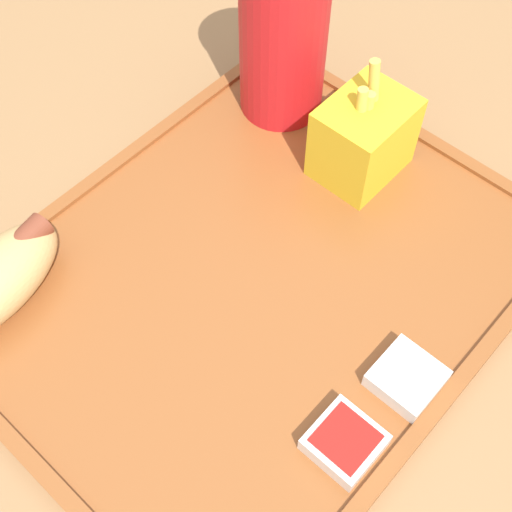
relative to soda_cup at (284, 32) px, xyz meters
name	(u,v)px	position (x,y,z in m)	size (l,w,h in m)	color
dining_table	(281,457)	(-0.15, -0.15, -0.48)	(1.30, 1.06, 0.78)	olive
food_tray	(256,279)	(-0.16, -0.11, -0.09)	(0.44, 0.36, 0.01)	brown
soda_cup	(284,32)	(0.00, 0.00, 0.00)	(0.08, 0.08, 0.20)	red
fries_carton	(364,137)	(-0.01, -0.10, -0.04)	(0.08, 0.06, 0.11)	gold
sauce_cup_mayo	(408,377)	(-0.15, -0.26, -0.07)	(0.05, 0.05, 0.02)	silver
sauce_cup_ketchup	(345,442)	(-0.22, -0.25, -0.07)	(0.05, 0.05, 0.02)	silver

